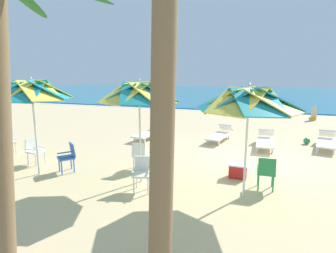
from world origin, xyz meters
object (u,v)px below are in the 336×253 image
palm_tree_1 (164,31)px  beachgoer_seated (313,115)px  sun_lounger_2 (220,134)px  cooler_box (238,171)px  beach_ball (307,141)px  beach_umbrella_2 (32,91)px  plastic_chair_1 (142,171)px  plastic_chair_2 (140,154)px  plastic_chair_3 (34,149)px  sun_lounger_0 (326,141)px  sun_lounger_1 (266,141)px  plastic_chair_5 (8,141)px  sun_lounger_3 (150,132)px  plastic_chair_4 (68,156)px  plastic_chair_0 (266,171)px  beach_umbrella_0 (249,100)px  beach_umbrella_1 (139,93)px

palm_tree_1 → beachgoer_seated: 16.65m
sun_lounger_2 → cooler_box: 4.34m
beach_ball → beach_umbrella_2: bearing=-140.8°
plastic_chair_1 → beach_ball: (4.58, 6.44, -0.36)m
beachgoer_seated → beach_umbrella_2: bearing=-124.5°
plastic_chair_2 → plastic_chair_3: same height
sun_lounger_0 → sun_lounger_1: 2.36m
plastic_chair_3 → sun_lounger_0: plastic_chair_3 is taller
plastic_chair_5 → sun_lounger_0: bearing=22.7°
sun_lounger_3 → plastic_chair_4: bearing=-98.0°
plastic_chair_0 → sun_lounger_2: 5.16m
plastic_chair_2 → sun_lounger_3: (-1.32, 3.87, -0.22)m
plastic_chair_1 → plastic_chair_4: size_ratio=1.00×
plastic_chair_0 → plastic_chair_3: 7.10m
plastic_chair_3 → sun_lounger_2: bearing=44.6°
plastic_chair_3 → beachgoer_seated: 16.01m
plastic_chair_0 → sun_lounger_0: (2.26, 4.96, -0.22)m
plastic_chair_1 → sun_lounger_2: 5.93m
beach_umbrella_2 → palm_tree_1: 5.53m
plastic_chair_0 → plastic_chair_3: (-7.09, -0.33, 0.00)m
sun_lounger_0 → beachgoer_seated: beachgoer_seated is taller
plastic_chair_3 → plastic_chair_4: size_ratio=1.00×
beach_umbrella_0 → beach_umbrella_1: beach_umbrella_1 is taller
plastic_chair_5 → beachgoer_seated: beachgoer_seated is taller
beachgoer_seated → plastic_chair_4: bearing=-123.5°
cooler_box → beach_umbrella_2: bearing=-163.5°
plastic_chair_3 → sun_lounger_0: bearing=29.5°
sun_lounger_1 → sun_lounger_2: 1.95m
plastic_chair_1 → palm_tree_1: (1.49, -2.51, 2.97)m
sun_lounger_0 → sun_lounger_1: size_ratio=1.03×
beach_umbrella_0 → sun_lounger_0: size_ratio=1.21×
plastic_chair_2 → beachgoer_seated: (6.47, 11.91, -0.20)m
beach_umbrella_2 → beach_umbrella_0: bearing=4.3°
cooler_box → plastic_chair_3: bearing=-171.5°
beach_umbrella_2 → palm_tree_1: bearing=-27.6°
sun_lounger_3 → beach_umbrella_2: bearing=-104.3°
plastic_chair_1 → sun_lounger_0: (5.21, 5.99, -0.22)m
palm_tree_1 → beachgoer_seated: size_ratio=6.36×
sun_lounger_2 → beachgoer_seated: beachgoer_seated is taller
beach_umbrella_1 → plastic_chair_2: (-0.42, 0.88, -1.92)m
beach_ball → plastic_chair_4: bearing=-140.6°
plastic_chair_2 → sun_lounger_0: 7.50m
plastic_chair_4 → plastic_chair_5: 3.41m
beach_umbrella_0 → beach_ball: beach_umbrella_0 is taller
beach_umbrella_0 → beach_umbrella_1: (-2.72, 0.03, 0.09)m
plastic_chair_4 → beach_ball: 9.36m
plastic_chair_5 → palm_tree_1: 8.89m
sun_lounger_3 → plastic_chair_1: bearing=-69.1°
plastic_chair_0 → sun_lounger_2: plastic_chair_0 is taller
beach_ball → beachgoer_seated: beachgoer_seated is taller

